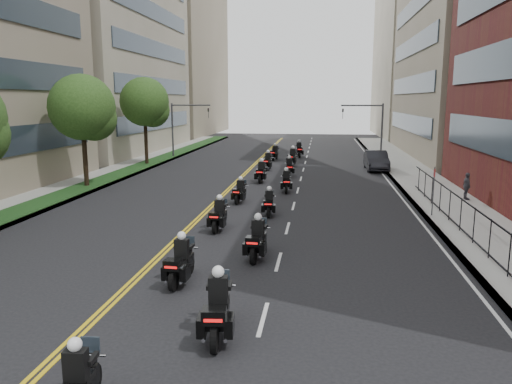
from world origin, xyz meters
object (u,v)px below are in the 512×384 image
Objects in this scene: motorcycle_10 at (268,162)px; pedestrian_c at (467,186)px; motorcycle_4 at (219,216)px; motorcycle_7 at (286,182)px; motorcycle_8 at (261,173)px; motorcycle_9 at (289,168)px; motorcycle_1 at (218,310)px; motorcycle_13 at (299,150)px; motorcycle_3 at (257,241)px; motorcycle_6 at (240,192)px; motorcycle_5 at (269,204)px; motorcycle_12 at (275,153)px; parked_sedan at (376,160)px; motorcycle_11 at (292,158)px; motorcycle_2 at (181,263)px.

pedestrian_c is at bearing -36.67° from motorcycle_10.
motorcycle_4 reaches higher than motorcycle_7.
motorcycle_8 is 3.79m from motorcycle_9.
motorcycle_9 is (0.03, 27.52, -0.09)m from motorcycle_1.
motorcycle_13 is (0.20, 40.68, -0.02)m from motorcycle_1.
pedestrian_c is (10.88, -22.03, 0.24)m from motorcycle_13.
motorcycle_6 is (-2.34, 10.23, -0.08)m from motorcycle_3.
motorcycle_1 is at bearing 144.18° from pedestrian_c.
motorcycle_7 is at bearing 74.76° from pedestrian_c.
motorcycle_5 is at bearing -77.86° from motorcycle_10.
motorcycle_9 is at bearing 85.64° from motorcycle_4.
motorcycle_4 is 27.38m from motorcycle_12.
motorcycle_13 reaches higher than motorcycle_9.
pedestrian_c is (13.21, 8.19, 0.30)m from motorcycle_4.
parked_sedan is at bearing 65.49° from motorcycle_5.
parked_sedan is at bearing 78.56° from motorcycle_3.
motorcycle_12 is (-0.30, 13.62, -0.03)m from motorcycle_8.
motorcycle_6 is 10.98m from motorcycle_9.
motorcycle_11 is (2.08, 17.15, 0.10)m from motorcycle_6.
motorcycle_8 is 1.02× the size of motorcycle_10.
pedestrian_c is (13.09, 15.04, 0.27)m from motorcycle_2.
motorcycle_3 is 26.23m from parked_sedan.
motorcycle_7 is 0.94× the size of motorcycle_10.
motorcycle_1 reaches higher than pedestrian_c.
motorcycle_6 is 0.86× the size of motorcycle_13.
motorcycle_13 is at bearing 83.30° from motorcycle_10.
motorcycle_2 is 19.94m from pedestrian_c.
motorcycle_7 is at bearing -74.38° from motorcycle_12.
motorcycle_9 is at bearing 46.15° from pedestrian_c.
motorcycle_13 is at bearing 95.55° from motorcycle_11.
motorcycle_5 is 1.29× the size of pedestrian_c.
motorcycle_5 is at bearing 82.59° from motorcycle_2.
motorcycle_10 reaches higher than motorcycle_5.
motorcycle_4 is at bearing -114.41° from parked_sedan.
motorcycle_1 is 1.08× the size of motorcycle_2.
motorcycle_7 is 13.19m from parked_sedan.
motorcycle_1 reaches higher than motorcycle_5.
motorcycle_6 is 0.93× the size of motorcycle_12.
pedestrian_c reaches higher than motorcycle_7.
motorcycle_12 is (-2.14, 10.31, 0.02)m from motorcycle_9.
motorcycle_10 is (0.11, 20.18, 0.02)m from motorcycle_4.
motorcycle_11 is at bearing 84.79° from motorcycle_9.
motorcycle_6 is 1.31× the size of pedestrian_c.
motorcycle_2 is 20.60m from motorcycle_8.
motorcycle_3 is 1.08× the size of motorcycle_9.
motorcycle_5 is 0.95× the size of motorcycle_7.
motorcycle_12 is at bearing 125.26° from motorcycle_11.
motorcycle_13 is at bearing 84.70° from motorcycle_7.
motorcycle_7 is 0.97× the size of motorcycle_12.
motorcycle_12 reaches higher than motorcycle_7.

